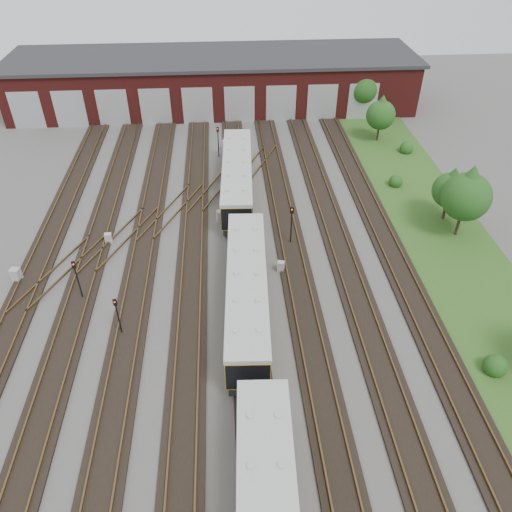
{
  "coord_description": "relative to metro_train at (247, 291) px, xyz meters",
  "views": [
    {
      "loc": [
        0.83,
        -24.47,
        24.4
      ],
      "look_at": [
        2.89,
        4.45,
        2.0
      ],
      "focal_mm": 35.0,
      "sensor_mm": 36.0,
      "label": 1
    }
  ],
  "objects": [
    {
      "name": "relay_cabinet_1",
      "position": [
        -10.93,
        8.91,
        -1.43
      ],
      "size": [
        0.6,
        0.51,
        0.92
      ],
      "primitive_type": "cube",
      "rotation": [
        0.0,
        0.0,
        0.1
      ],
      "color": "#A6A9AB",
      "rests_on": "ground"
    },
    {
      "name": "bush_0",
      "position": [
        14.81,
        -6.34,
        -1.17
      ],
      "size": [
        1.44,
        1.44,
        1.44
      ],
      "primitive_type": "sphere",
      "color": "#134012",
      "rests_on": "ground"
    },
    {
      "name": "track_network",
      "position": [
        -2.17,
        -0.16,
        -1.78
      ],
      "size": [
        30.4,
        70.0,
        0.33
      ],
      "color": "black",
      "rests_on": "ground"
    },
    {
      "name": "tree_1",
      "position": [
        16.39,
        26.88,
        1.52
      ],
      "size": [
        3.2,
        3.2,
        5.31
      ],
      "color": "#2E2015",
      "rests_on": "ground"
    },
    {
      "name": "relay_cabinet_2",
      "position": [
        -1.68,
        11.59,
        -1.37
      ],
      "size": [
        0.73,
        0.65,
        1.03
      ],
      "primitive_type": "cube",
      "rotation": [
        0.0,
        0.0,
        0.24
      ],
      "color": "#A6A9AB",
      "rests_on": "ground"
    },
    {
      "name": "relay_cabinet_0",
      "position": [
        -17.0,
        4.51,
        -1.33
      ],
      "size": [
        0.77,
        0.68,
        1.12
      ],
      "primitive_type": "cube",
      "rotation": [
        0.0,
        0.0,
        -0.2
      ],
      "color": "#A6A9AB",
      "rests_on": "ground"
    },
    {
      "name": "tree_2",
      "position": [
        18.13,
        8.05,
        2.31
      ],
      "size": [
        3.94,
        3.94,
        6.53
      ],
      "color": "#2E2015",
      "rests_on": "ground"
    },
    {
      "name": "bush_2",
      "position": [
        18.75,
        23.64,
        -1.16
      ],
      "size": [
        1.45,
        1.45,
        1.45
      ],
      "primitive_type": "sphere",
      "color": "#134012",
      "rests_on": "ground"
    },
    {
      "name": "maintenance_shed",
      "position": [
        -2.01,
        39.22,
        1.32
      ],
      "size": [
        51.0,
        12.5,
        6.35
      ],
      "color": "#541715",
      "rests_on": "ground"
    },
    {
      "name": "relay_cabinet_3",
      "position": [
        -0.91,
        25.54,
        -1.32
      ],
      "size": [
        0.84,
        0.77,
        1.14
      ],
      "primitive_type": "cube",
      "rotation": [
        0.0,
        0.0,
        -0.34
      ],
      "color": "#A6A9AB",
      "rests_on": "ground"
    },
    {
      "name": "metro_train",
      "position": [
        0.0,
        0.0,
        0.0
      ],
      "size": [
        3.35,
        46.83,
        3.04
      ],
      "rotation": [
        0.0,
        0.0,
        -0.05
      ],
      "color": "black",
      "rests_on": "ground"
    },
    {
      "name": "bush_1",
      "position": [
        15.45,
        16.57,
        -1.23
      ],
      "size": [
        1.31,
        1.31,
        1.31
      ],
      "primitive_type": "sphere",
      "color": "#134012",
      "rests_on": "ground"
    },
    {
      "name": "signal_mast_3",
      "position": [
        4.03,
        7.74,
        0.37
      ],
      "size": [
        0.31,
        0.29,
        3.54
      ],
      "rotation": [
        0.0,
        0.0,
        -0.33
      ],
      "color": "black",
      "rests_on": "ground"
    },
    {
      "name": "tree_3",
      "position": [
        17.98,
        10.54,
        1.36
      ],
      "size": [
        3.05,
        3.05,
        5.05
      ],
      "color": "#2E2015",
      "rests_on": "ground"
    },
    {
      "name": "signal_mast_0",
      "position": [
        -8.42,
        -1.55,
        0.09
      ],
      "size": [
        0.26,
        0.24,
        3.1
      ],
      "rotation": [
        0.0,
        0.0,
        0.13
      ],
      "color": "black",
      "rests_on": "ground"
    },
    {
      "name": "relay_cabinet_4",
      "position": [
        2.83,
        4.27,
        -1.45
      ],
      "size": [
        0.63,
        0.58,
        0.88
      ],
      "primitive_type": "cube",
      "rotation": [
        0.0,
        0.0,
        -0.31
      ],
      "color": "#A6A9AB",
      "rests_on": "ground"
    },
    {
      "name": "signal_mast_2",
      "position": [
        -1.68,
        24.1,
        0.25
      ],
      "size": [
        0.27,
        0.25,
        3.36
      ],
      "rotation": [
        0.0,
        0.0,
        -0.11
      ],
      "color": "black",
      "rests_on": "ground"
    },
    {
      "name": "ground",
      "position": [
        -2.0,
        -0.75,
        -1.89
      ],
      "size": [
        120.0,
        120.0,
        0.0
      ],
      "primitive_type": "plane",
      "color": "#464441",
      "rests_on": "ground"
    },
    {
      "name": "tree_0",
      "position": [
        16.18,
        34.25,
        1.98
      ],
      "size": [
        3.63,
        3.63,
        6.01
      ],
      "color": "#2E2015",
      "rests_on": "ground"
    },
    {
      "name": "signal_mast_1",
      "position": [
        -11.74,
        2.18,
        0.25
      ],
      "size": [
        0.29,
        0.28,
        3.36
      ],
      "rotation": [
        0.0,
        0.0,
        0.3
      ],
      "color": "black",
      "rests_on": "ground"
    },
    {
      "name": "grass_verge",
      "position": [
        17.0,
        9.25,
        -1.86
      ],
      "size": [
        8.0,
        55.0,
        0.05
      ],
      "primitive_type": "cube",
      "color": "#284A18",
      "rests_on": "ground"
    }
  ]
}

